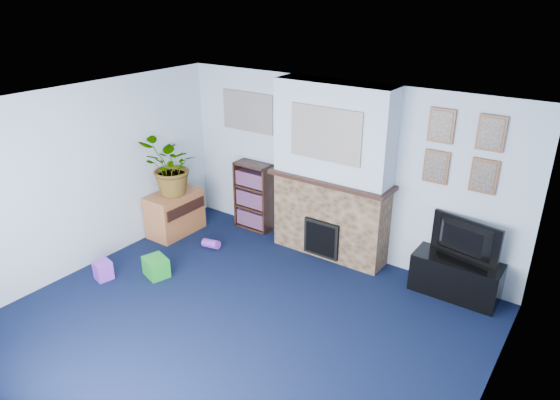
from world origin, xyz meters
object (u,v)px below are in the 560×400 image
Objects in this scene: television at (462,241)px; bookshelf at (254,197)px; tv_stand at (455,278)px; sideboard at (175,211)px.

bookshelf reaches higher than television.
bookshelf is at bearing 10.62° from television.
television reaches higher than tv_stand.
sideboard is at bearing 22.55° from television.
tv_stand is 4.08m from sideboard.
bookshelf is 1.21m from sideboard.
television is at bearing 10.89° from sideboard.
tv_stand is 3.14m from bookshelf.
bookshelf is 1.27× the size of sideboard.
bookshelf reaches higher than sideboard.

